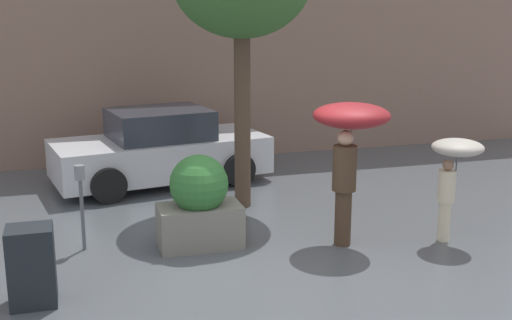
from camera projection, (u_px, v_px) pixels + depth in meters
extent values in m
plane|color=#51565B|center=(272.00, 270.00, 8.10)|extent=(40.00, 40.00, 0.00)
cube|color=#8C6B5B|center=(178.00, 19.00, 13.48)|extent=(18.00, 0.30, 6.00)
cube|color=gray|center=(200.00, 226.00, 8.86)|extent=(1.14, 0.65, 0.59)
sphere|color=#337033|center=(199.00, 184.00, 8.72)|extent=(0.81, 0.81, 0.81)
cylinder|color=#473323|center=(343.00, 218.00, 8.89)|extent=(0.23, 0.23, 0.79)
cylinder|color=#473323|center=(345.00, 168.00, 8.72)|extent=(0.33, 0.33, 0.63)
sphere|color=tan|center=(346.00, 138.00, 8.63)|extent=(0.21, 0.21, 0.21)
cylinder|color=#4C4C51|center=(351.00, 140.00, 8.76)|extent=(0.02, 0.02, 0.68)
ellipsoid|color=maroon|center=(352.00, 115.00, 8.68)|extent=(1.06, 1.06, 0.34)
cylinder|color=beige|center=(444.00, 221.00, 9.06)|extent=(0.17, 0.17, 0.58)
cylinder|color=beige|center=(447.00, 186.00, 8.95)|extent=(0.24, 0.24, 0.46)
sphere|color=#997056|center=(448.00, 165.00, 8.88)|extent=(0.16, 0.16, 0.16)
cylinder|color=#4C4C51|center=(456.00, 166.00, 8.84)|extent=(0.02, 0.02, 0.54)
ellipsoid|color=beige|center=(458.00, 147.00, 8.78)|extent=(0.71, 0.71, 0.23)
cube|color=silver|center=(161.00, 156.00, 12.07)|extent=(4.16, 2.39, 0.69)
cube|color=#2D333D|center=(159.00, 124.00, 11.93)|extent=(1.99, 1.76, 0.54)
cylinder|color=black|center=(108.00, 185.00, 10.84)|extent=(0.64, 0.32, 0.62)
cylinder|color=black|center=(86.00, 164.00, 12.36)|extent=(0.64, 0.32, 0.62)
cylinder|color=black|center=(238.00, 170.00, 11.89)|extent=(0.64, 0.32, 0.62)
cylinder|color=black|center=(204.00, 151.00, 13.40)|extent=(0.64, 0.32, 0.62)
cylinder|color=brown|center=(242.00, 115.00, 10.39)|extent=(0.27, 0.27, 3.08)
cylinder|color=#595B60|center=(82.00, 215.00, 8.68)|extent=(0.05, 0.05, 0.99)
cylinder|color=gray|center=(80.00, 172.00, 8.54)|extent=(0.14, 0.14, 0.20)
cube|color=#1E2328|center=(32.00, 266.00, 7.07)|extent=(0.50, 0.44, 0.90)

